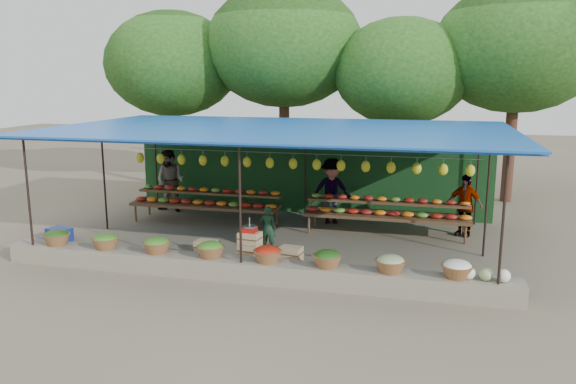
% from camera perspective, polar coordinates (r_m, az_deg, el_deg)
% --- Properties ---
extents(ground, '(60.00, 60.00, 0.00)m').
position_cam_1_polar(ground, '(13.98, -0.87, -5.02)').
color(ground, '#635C49').
rests_on(ground, ground).
extents(stone_curb, '(10.60, 0.55, 0.40)m').
position_cam_1_polar(stone_curb, '(11.41, -4.52, -7.86)').
color(stone_curb, slate).
rests_on(stone_curb, ground).
extents(stall_canopy, '(10.80, 6.60, 2.82)m').
position_cam_1_polar(stall_canopy, '(13.51, -0.84, 6.02)').
color(stall_canopy, black).
rests_on(stall_canopy, ground).
extents(produce_baskets, '(8.98, 0.58, 0.34)m').
position_cam_1_polar(produce_baskets, '(11.33, -5.03, -6.08)').
color(produce_baskets, brown).
rests_on(produce_baskets, stone_curb).
extents(netting_backdrop, '(10.60, 0.06, 2.50)m').
position_cam_1_polar(netting_backdrop, '(16.68, 1.95, 2.10)').
color(netting_backdrop, '#1B4B23').
rests_on(netting_backdrop, ground).
extents(tree_row, '(16.51, 5.50, 7.12)m').
position_cam_1_polar(tree_row, '(19.27, 5.46, 13.63)').
color(tree_row, '#3D2116').
rests_on(tree_row, ground).
extents(fruit_table_left, '(4.21, 0.95, 0.93)m').
position_cam_1_polar(fruit_table_left, '(15.86, -8.31, -0.88)').
color(fruit_table_left, '#48301D').
rests_on(fruit_table_left, ground).
extents(fruit_table_right, '(4.21, 0.95, 0.93)m').
position_cam_1_polar(fruit_table_right, '(14.71, 10.00, -1.91)').
color(fruit_table_right, '#48301D').
rests_on(fruit_table_right, ground).
extents(crate_counter, '(2.39, 0.39, 0.77)m').
position_cam_1_polar(crate_counter, '(12.09, -4.01, -6.18)').
color(crate_counter, tan).
rests_on(crate_counter, ground).
extents(weighing_scale, '(0.30, 0.30, 0.32)m').
position_cam_1_polar(weighing_scale, '(11.93, -3.92, -3.74)').
color(weighing_scale, '#AF150E').
rests_on(weighing_scale, crate_counter).
extents(vendor_seated, '(0.40, 0.27, 1.07)m').
position_cam_1_polar(vendor_seated, '(13.13, -2.06, -3.70)').
color(vendor_seated, '#173420').
rests_on(vendor_seated, ground).
extents(customer_left, '(0.97, 0.78, 1.88)m').
position_cam_1_polar(customer_left, '(17.24, -11.86, 1.12)').
color(customer_left, slate).
rests_on(customer_left, ground).
extents(customer_mid, '(1.33, 1.01, 1.82)m').
position_cam_1_polar(customer_mid, '(15.53, 4.46, 0.08)').
color(customer_mid, slate).
rests_on(customer_mid, ground).
extents(customer_right, '(1.01, 0.74, 1.59)m').
position_cam_1_polar(customer_right, '(14.97, 17.49, -1.30)').
color(customer_right, slate).
rests_on(customer_right, ground).
extents(blue_crate_front, '(0.54, 0.44, 0.29)m').
position_cam_1_polar(blue_crate_front, '(14.27, -23.48, -5.06)').
color(blue_crate_front, navy).
rests_on(blue_crate_front, ground).
extents(blue_crate_back, '(0.64, 0.53, 0.34)m').
position_cam_1_polar(blue_crate_back, '(15.04, -22.20, -4.04)').
color(blue_crate_back, navy).
rests_on(blue_crate_back, ground).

